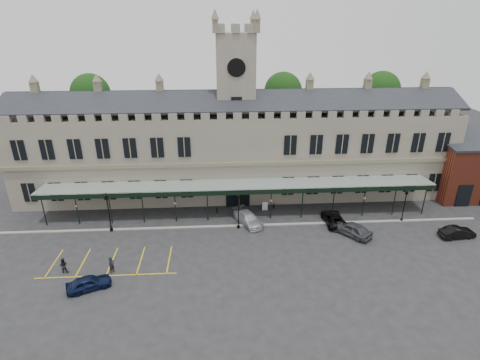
{
  "coord_description": "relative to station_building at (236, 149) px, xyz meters",
  "views": [
    {
      "loc": [
        -2.46,
        -34.62,
        23.62
      ],
      "look_at": [
        0.0,
        6.0,
        6.0
      ],
      "focal_mm": 28.0,
      "sensor_mm": 36.0,
      "label": 1
    }
  ],
  "objects": [
    {
      "name": "person_a",
      "position": [
        -13.46,
        -18.8,
        -5.56
      ],
      "size": [
        0.71,
        0.79,
        1.81
      ],
      "primitive_type": "imported",
      "rotation": [
        0.0,
        0.0,
        1.04
      ],
      "color": "black",
      "rests_on": "ground"
    },
    {
      "name": "canopy",
      "position": [
        0.0,
        -8.45,
        -4.06
      ],
      "size": [
        50.0,
        4.1,
        4.3
      ],
      "color": "#8C9E93",
      "rests_on": "ground"
    },
    {
      "name": "bollard_left",
      "position": [
        -2.86,
        -6.92,
        -6.06
      ],
      "size": [
        0.14,
        0.14,
        0.81
      ],
      "primitive_type": "cylinder",
      "color": "black",
      "rests_on": "ground"
    },
    {
      "name": "car_right_b",
      "position": [
        25.14,
        -14.54,
        -5.79
      ],
      "size": [
        4.24,
        1.85,
        1.36
      ],
      "primitive_type": "imported",
      "rotation": [
        0.0,
        0.0,
        1.67
      ],
      "color": "black",
      "rests_on": "ground"
    },
    {
      "name": "car_left_a",
      "position": [
        -15.0,
        -21.2,
        -5.78
      ],
      "size": [
        4.36,
        3.03,
        1.38
      ],
      "primitive_type": "imported",
      "rotation": [
        0.0,
        0.0,
        1.96
      ],
      "color": "black",
      "rests_on": "ground"
    },
    {
      "name": "ground",
      "position": [
        0.0,
        -15.91,
        -6.47
      ],
      "size": [
        140.0,
        140.0,
        0.0
      ],
      "primitive_type": "plane",
      "color": "#242426"
    },
    {
      "name": "brick_annex",
      "position": [
        34.0,
        -2.94,
        -2.31
      ],
      "size": [
        12.4,
        8.36,
        9.23
      ],
      "color": "maroon",
      "rests_on": "ground"
    },
    {
      "name": "tree_behind_left",
      "position": [
        -22.0,
        9.09,
        6.35
      ],
      "size": [
        6.0,
        6.0,
        16.0
      ],
      "color": "#332314",
      "rests_on": "ground"
    },
    {
      "name": "lamp_post_right",
      "position": [
        20.48,
        -10.4,
        -3.84
      ],
      "size": [
        0.42,
        0.42,
        4.43
      ],
      "color": "black",
      "rests_on": "ground"
    },
    {
      "name": "bollard_right",
      "position": [
        4.8,
        -6.11,
        -6.06
      ],
      "size": [
        0.14,
        0.14,
        0.81
      ],
      "primitive_type": "cylinder",
      "color": "black",
      "rests_on": "ground"
    },
    {
      "name": "sign_board",
      "position": [
        3.54,
        -6.43,
        -5.88
      ],
      "size": [
        0.71,
        0.08,
        1.21
      ],
      "rotation": [
        0.0,
        0.0,
        -0.04
      ],
      "color": "black",
      "rests_on": "ground"
    },
    {
      "name": "kerb",
      "position": [
        0.0,
        -10.41,
        -6.41
      ],
      "size": [
        60.0,
        0.4,
        0.12
      ],
      "primitive_type": "cube",
      "color": "gray",
      "rests_on": "ground"
    },
    {
      "name": "parking_markings",
      "position": [
        -14.0,
        -17.41,
        -6.47
      ],
      "size": [
        16.0,
        6.0,
        0.01
      ],
      "primitive_type": null,
      "color": "gold",
      "rests_on": "ground"
    },
    {
      "name": "tree_behind_right",
      "position": [
        24.0,
        9.09,
        6.35
      ],
      "size": [
        6.0,
        6.0,
        16.0
      ],
      "color": "#332314",
      "rests_on": "ground"
    },
    {
      "name": "lamp_post_left",
      "position": [
        -15.62,
        -10.58,
        -3.44
      ],
      "size": [
        0.48,
        0.48,
        5.11
      ],
      "color": "black",
      "rests_on": "ground"
    },
    {
      "name": "tree_behind_mid",
      "position": [
        8.0,
        9.09,
        6.35
      ],
      "size": [
        6.0,
        6.0,
        16.0
      ],
      "color": "#332314",
      "rests_on": "ground"
    },
    {
      "name": "car_right_a",
      "position": [
        13.0,
        -13.23,
        -5.65
      ],
      "size": [
        4.58,
        4.95,
        1.64
      ],
      "primitive_type": "imported",
      "rotation": [
        0.0,
        0.0,
        3.84
      ],
      "color": "#3A3D42",
      "rests_on": "ground"
    },
    {
      "name": "clock_tower",
      "position": [
        0.0,
        0.09,
        6.64
      ],
      "size": [
        5.6,
        5.6,
        24.8
      ],
      "color": "#6E685B",
      "rests_on": "ground"
    },
    {
      "name": "traffic_cone",
      "position": [
        13.97,
        -14.26,
        -6.13
      ],
      "size": [
        0.43,
        0.43,
        0.68
      ],
      "rotation": [
        0.0,
        0.0,
        0.08
      ],
      "color": "#F85607",
      "rests_on": "ground"
    },
    {
      "name": "car_van",
      "position": [
        11.7,
        -10.38,
        -5.79
      ],
      "size": [
        2.38,
        4.93,
        1.35
      ],
      "primitive_type": "imported",
      "rotation": [
        0.0,
        0.0,
        3.17
      ],
      "color": "black",
      "rests_on": "ground"
    },
    {
      "name": "car_taxi",
      "position": [
        1.0,
        -9.84,
        -5.75
      ],
      "size": [
        4.09,
        5.35,
        1.44
      ],
      "primitive_type": "imported",
      "rotation": [
        0.0,
        0.0,
        0.48
      ],
      "color": "#A9ACB2",
      "rests_on": "ground"
    },
    {
      "name": "station_building",
      "position": [
        0.0,
        0.0,
        0.0
      ],
      "size": [
        60.0,
        10.36,
        17.3
      ],
      "color": "#6E685B",
      "rests_on": "ground"
    },
    {
      "name": "lamp_post_mid",
      "position": [
        -0.25,
        -10.84,
        -3.61
      ],
      "size": [
        0.46,
        0.46,
        4.82
      ],
      "color": "black",
      "rests_on": "ground"
    },
    {
      "name": "person_b",
      "position": [
        -18.3,
        -18.49,
        -5.63
      ],
      "size": [
        0.85,
        0.69,
        1.67
      ],
      "primitive_type": "imported",
      "rotation": [
        0.0,
        0.0,
        3.21
      ],
      "color": "black",
      "rests_on": "ground"
    }
  ]
}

